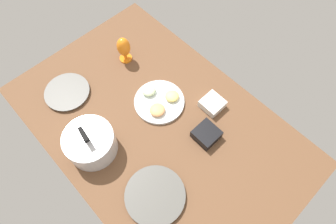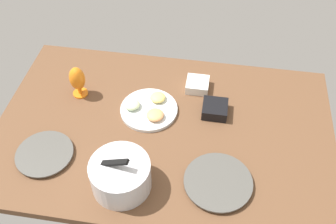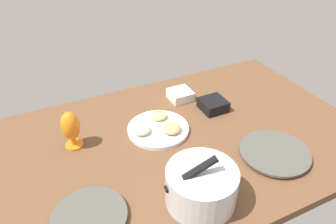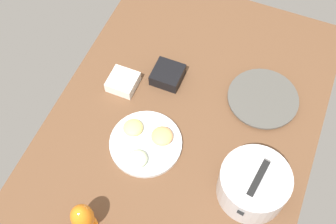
{
  "view_description": "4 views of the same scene",
  "coord_description": "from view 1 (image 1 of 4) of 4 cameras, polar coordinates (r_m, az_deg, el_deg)",
  "views": [
    {
      "loc": [
        -52.39,
        41.37,
        138.55
      ],
      "look_at": [
        -1.79,
        -6.53,
        7.91
      ],
      "focal_mm": 30.32,
      "sensor_mm": 36.0,
      "label": 1
    },
    {
      "loc": [
        -20.59,
        115.68,
        141.03
      ],
      "look_at": [
        -1.53,
        -3.69,
        7.91
      ],
      "focal_mm": 41.25,
      "sensor_mm": 36.0,
      "label": 2
    },
    {
      "loc": [
        56.17,
        97.39,
        91.47
      ],
      "look_at": [
        3.4,
        -11.33,
        7.91
      ],
      "focal_mm": 34.44,
      "sensor_mm": 36.0,
      "label": 3
    },
    {
      "loc": [
        75.35,
        26.33,
        152.31
      ],
      "look_at": [
        -3.45,
        -5.79,
        7.91
      ],
      "focal_mm": 46.58,
      "sensor_mm": 36.0,
      "label": 4
    }
  ],
  "objects": [
    {
      "name": "dinner_plate_left",
      "position": [
        1.4,
        -2.61,
        -16.43
      ],
      "size": [
        29.12,
        29.12,
        2.26
      ],
      "color": "silver",
      "rests_on": "ground_plane"
    },
    {
      "name": "mixing_bowl",
      "position": [
        1.46,
        -15.32,
        -5.99
      ],
      "size": [
        26.09,
        25.03,
        20.07
      ],
      "color": "silver",
      "rests_on": "ground_plane"
    },
    {
      "name": "ground_plane",
      "position": [
        1.56,
        -2.2,
        -2.75
      ],
      "size": [
        160.0,
        104.0,
        4.0
      ],
      "primitive_type": "cube",
      "color": "brown"
    },
    {
      "name": "fruit_platter",
      "position": [
        1.59,
        -1.8,
        2.23
      ],
      "size": [
        28.22,
        28.22,
        5.36
      ],
      "color": "silver",
      "rests_on": "ground_plane"
    },
    {
      "name": "square_bowl_white",
      "position": [
        1.58,
        8.92,
        1.68
      ],
      "size": [
        11.46,
        11.46,
        4.87
      ],
      "color": "white",
      "rests_on": "ground_plane"
    },
    {
      "name": "hurricane_glass_orange",
      "position": [
        1.72,
        -8.89,
        12.61
      ],
      "size": [
        7.88,
        7.88,
        17.36
      ],
      "color": "orange",
      "rests_on": "ground_plane"
    },
    {
      "name": "square_bowl_black",
      "position": [
        1.49,
        7.74,
        -4.4
      ],
      "size": [
        12.16,
        12.16,
        5.38
      ],
      "color": "black",
      "rests_on": "ground_plane"
    },
    {
      "name": "dinner_plate_right",
      "position": [
        1.72,
        -19.59,
        3.78
      ],
      "size": [
        25.64,
        25.64,
        1.95
      ],
      "color": "silver",
      "rests_on": "ground_plane"
    }
  ]
}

